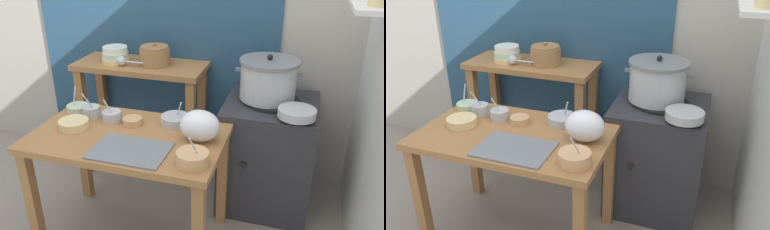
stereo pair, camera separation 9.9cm
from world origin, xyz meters
The scene contains 18 objects.
wall_back centered at (0.08, 1.10, 1.30)m, with size 4.40×0.12×2.60m.
prep_table centered at (0.06, 0.10, 0.61)m, with size 1.10×0.66×0.72m.
back_shelf_table centered at (-0.17, 0.83, 0.68)m, with size 0.96×0.40×0.90m.
stove_block centered at (0.80, 0.70, 0.38)m, with size 0.60×0.61×0.78m.
steamer_pot centered at (0.76, 0.72, 0.91)m, with size 0.43×0.38×0.30m.
clay_pot centered at (-0.06, 0.83, 0.97)m, with size 0.22×0.22×0.16m.
bowl_stack_enamel centered at (-0.36, 0.81, 0.96)m, with size 0.20×0.20×0.12m.
ladle centered at (-0.27, 0.74, 0.94)m, with size 0.27×0.07×0.07m.
serving_tray centered at (0.15, -0.07, 0.72)m, with size 0.40×0.28×0.01m, color slate.
plastic_bag centered at (0.47, 0.15, 0.81)m, with size 0.22×0.18×0.17m, color white.
wide_pan centered at (0.97, 0.48, 0.81)m, with size 0.22×0.22×0.05m, color #B7BABF.
prep_bowl_0 centered at (-0.11, 0.23, 0.75)m, with size 0.11×0.11×0.15m.
prep_bowl_1 centered at (-0.26, 0.25, 0.76)m, with size 0.11×0.11×0.17m.
prep_bowl_2 centered at (0.50, -0.10, 0.76)m, with size 0.16×0.16×0.17m.
prep_bowl_3 centered at (0.03, 0.23, 0.74)m, with size 0.12×0.12×0.04m.
prep_bowl_4 centered at (0.27, 0.31, 0.75)m, with size 0.17×0.17×0.15m.
prep_bowl_5 centered at (-0.39, 0.30, 0.74)m, with size 0.14×0.14×0.16m.
prep_bowl_6 centered at (-0.28, 0.08, 0.75)m, with size 0.17×0.17×0.05m.
Camera 2 is at (1.06, -1.63, 1.75)m, focal length 36.17 mm.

